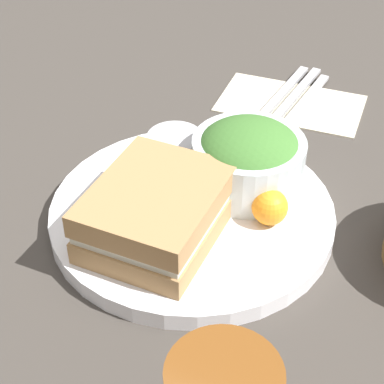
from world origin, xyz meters
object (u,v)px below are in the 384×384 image
object	(u,v)px
fork	(279,97)
dressing_cup	(175,148)
plate	(192,213)
salad_bowl	(248,157)
spoon	(303,103)
knife	(291,100)
sandwich	(157,212)

from	to	relation	value
fork	dressing_cup	bearing A→B (deg)	169.17
plate	salad_bowl	world-z (taller)	salad_bowl
spoon	plate	bearing A→B (deg)	176.33
salad_bowl	knife	distance (m)	0.22
sandwich	spoon	size ratio (longest dim) A/B	0.89
salad_bowl	fork	bearing A→B (deg)	-174.98
salad_bowl	dressing_cup	size ratio (longest dim) A/B	1.93
plate	dressing_cup	world-z (taller)	dressing_cup
sandwich	salad_bowl	size ratio (longest dim) A/B	1.25
dressing_cup	fork	distance (m)	0.22
sandwich	plate	bearing A→B (deg)	161.70
knife	salad_bowl	bearing A→B (deg)	-170.98
plate	salad_bowl	bearing A→B (deg)	143.28
dressing_cup	plate	bearing A→B (deg)	33.75
salad_bowl	dressing_cup	world-z (taller)	salad_bowl
plate	spoon	world-z (taller)	plate
salad_bowl	spoon	xyz separation A→B (m)	(-0.22, 0.02, -0.05)
sandwich	knife	bearing A→B (deg)	169.82
plate	sandwich	world-z (taller)	sandwich
knife	spoon	distance (m)	0.02
dressing_cup	knife	size ratio (longest dim) A/B	0.32
dressing_cup	knife	distance (m)	0.23
dressing_cup	spoon	world-z (taller)	dressing_cup
salad_bowl	spoon	bearing A→B (deg)	175.75
dressing_cup	fork	xyz separation A→B (m)	(-0.21, 0.07, -0.03)
salad_bowl	fork	size ratio (longest dim) A/B	0.64
plate	dressing_cup	size ratio (longest dim) A/B	4.79
sandwich	fork	world-z (taller)	sandwich
sandwich	knife	distance (m)	0.34
sandwich	fork	xyz separation A→B (m)	(-0.33, 0.04, -0.04)
fork	knife	xyz separation A→B (m)	(0.00, 0.02, 0.00)
sandwich	dressing_cup	distance (m)	0.13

